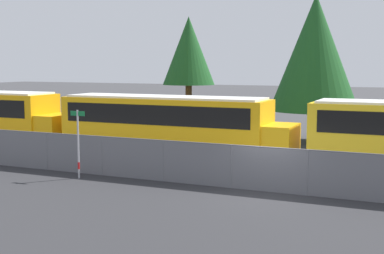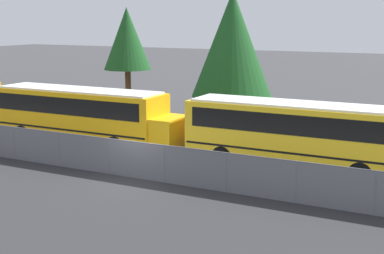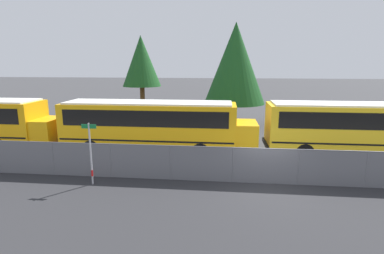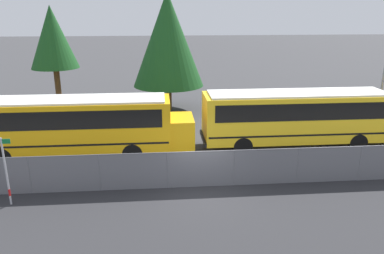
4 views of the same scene
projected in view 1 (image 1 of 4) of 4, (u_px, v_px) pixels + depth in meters
name	position (u px, v px, depth m)	size (l,w,h in m)	color
ground_plane	(268.00, 192.00, 20.46)	(200.00, 200.00, 0.00)	#38383A
road_strip	(209.00, 238.00, 15.01)	(97.04, 12.00, 0.01)	#2B2B2D
fence	(268.00, 169.00, 20.35)	(63.11, 0.07, 1.75)	#9EA0A5
school_bus_1	(169.00, 123.00, 26.62)	(12.08, 2.56, 3.28)	#EDA80F
street_sign	(78.00, 142.00, 22.69)	(0.70, 0.09, 2.94)	#B7B7BC
tree_0	(189.00, 51.00, 36.28)	(3.54, 3.54, 8.08)	#51381E
tree_3	(315.00, 53.00, 32.69)	(5.46, 5.46, 9.10)	#51381E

